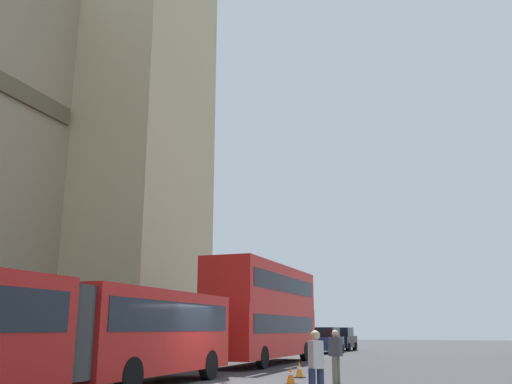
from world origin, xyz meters
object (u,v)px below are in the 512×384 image
traffic_cone_west (291,375)px  pedestrian_by_kerb (336,354)px  sedan_trailing (342,339)px  pedestrian_near_cones (316,366)px  double_decker_bus (265,309)px  sedan_lead (326,340)px  traffic_cone_middle (299,370)px  articulated_bus (46,328)px

traffic_cone_west → pedestrian_by_kerb: pedestrian_by_kerb is taller
sedan_trailing → pedestrian_near_cones: 34.97m
sedan_trailing → pedestrian_near_cones: (-34.36, -6.52, -0.00)m
double_decker_bus → traffic_cone_west: double_decker_bus is taller
sedan_trailing → sedan_lead: bearing=-180.0°
double_decker_bus → traffic_cone_middle: 8.52m
pedestrian_near_cones → articulated_bus: bearing=101.9°
articulated_bus → traffic_cone_west: 7.87m
sedan_lead → pedestrian_near_cones: 29.52m
articulated_bus → sedan_lead: bearing=0.1°
double_decker_bus → traffic_cone_west: 11.00m
traffic_cone_middle → pedestrian_by_kerb: (-1.85, -1.76, 0.63)m
double_decker_bus → pedestrian_by_kerb: size_ratio=6.49×
sedan_lead → pedestrian_near_cones: size_ratio=2.60×
sedan_lead → traffic_cone_west: bearing=-169.5°
traffic_cone_middle → pedestrian_near_cones: (-7.70, -2.59, 0.63)m
articulated_bus → pedestrian_near_cones: bearing=-78.1°
double_decker_bus → traffic_cone_west: size_ratio=18.90×
traffic_cone_middle → pedestrian_near_cones: bearing=-161.4°
pedestrian_near_cones → pedestrian_by_kerb: bearing=8.0°
sedan_trailing → pedestrian_near_cones: sedan_trailing is taller
traffic_cone_west → traffic_cone_middle: 2.67m
traffic_cone_middle → traffic_cone_west: bearing=-170.2°
sedan_lead → pedestrian_by_kerb: (-22.95, -5.69, -0.00)m
pedestrian_near_cones → sedan_lead: bearing=12.7°
articulated_bus → sedan_trailing: (35.71, 0.07, -0.83)m
sedan_trailing → pedestrian_by_kerb: sedan_trailing is taller
traffic_cone_middle → pedestrian_near_cones: size_ratio=0.34×
sedan_trailing → pedestrian_near_cones: size_ratio=2.60×
double_decker_bus → pedestrian_by_kerb: (-9.04, -5.63, -1.80)m
double_decker_bus → sedan_trailing: double_decker_bus is taller
double_decker_bus → sedan_trailing: (19.47, 0.06, -1.80)m
sedan_lead → pedestrian_near_cones: sedan_lead is taller
double_decker_bus → traffic_cone_middle: bearing=-151.7°
articulated_bus → traffic_cone_middle: size_ratio=29.51×
pedestrian_near_cones → double_decker_bus: bearing=23.4°
sedan_lead → traffic_cone_middle: bearing=-169.5°
sedan_trailing → traffic_cone_middle: (-26.66, -3.93, -0.63)m
articulated_bus → traffic_cone_west: articulated_bus is taller
pedestrian_near_cones → traffic_cone_west: bearing=22.8°
sedan_lead → pedestrian_near_cones: (-28.80, -6.51, -0.00)m
double_decker_bus → pedestrian_near_cones: double_decker_bus is taller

